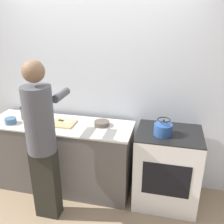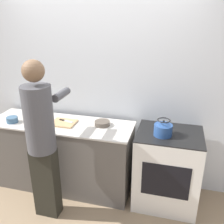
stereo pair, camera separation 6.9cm
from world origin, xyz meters
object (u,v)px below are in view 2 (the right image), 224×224
cutting_board (64,123)px  knife (66,121)px  bowl_prep (12,120)px  canister_jar (27,112)px  person (42,137)px  kettle (163,129)px  oven (167,169)px

cutting_board → knife: knife is taller
bowl_prep → canister_jar: size_ratio=0.84×
knife → canister_jar: size_ratio=1.22×
person → canister_jar: person is taller
cutting_board → kettle: bearing=-2.3°
person → bowl_prep: size_ratio=12.85×
cutting_board → knife: 0.04m
knife → bowl_prep: (-0.64, -0.17, 0.01)m
kettle → person: bearing=-159.0°
knife → bowl_prep: bearing=-151.7°
canister_jar → person: bearing=-47.1°
person → cutting_board: person is taller
person → bowl_prep: 0.74m
cutting_board → bowl_prep: bowl_prep is taller
person → bowl_prep: person is taller
oven → cutting_board: oven is taller
cutting_board → knife: size_ratio=1.47×
knife → kettle: (1.19, -0.09, 0.08)m
knife → canister_jar: (-0.53, 0.01, 0.06)m
person → bowl_prep: (-0.63, 0.38, -0.04)m
knife → bowl_prep: bowl_prep is taller
knife → bowl_prep: size_ratio=1.45×
cutting_board → oven: bearing=0.9°
person → knife: size_ratio=8.89×
oven → cutting_board: 1.36m
bowl_prep → canister_jar: (0.11, 0.17, 0.05)m
cutting_board → canister_jar: canister_jar is taller
oven → canister_jar: size_ratio=5.65×
kettle → bowl_prep: 1.84m
cutting_board → canister_jar: bearing=175.2°
kettle → oven: bearing=41.4°
person → kettle: 1.29m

